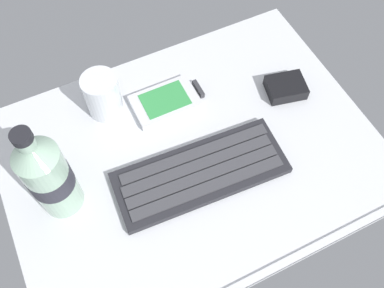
{
  "coord_description": "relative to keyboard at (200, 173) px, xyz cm",
  "views": [
    {
      "loc": [
        -15.46,
        -31.9,
        64.95
      ],
      "look_at": [
        0.0,
        0.0,
        3.0
      ],
      "focal_mm": 39.63,
      "sensor_mm": 36.0,
      "label": 1
    }
  ],
  "objects": [
    {
      "name": "handheld_device",
      "position": [
        1.26,
        15.98,
        -0.08
      ],
      "size": [
        12.82,
        7.65,
        1.5
      ],
      "color": "silver",
      "rests_on": "ground_plane"
    },
    {
      "name": "water_bottle",
      "position": [
        -22.16,
        5.74,
        8.2
      ],
      "size": [
        6.73,
        6.73,
        20.8
      ],
      "color": "#9EC1A8",
      "rests_on": "ground_plane"
    },
    {
      "name": "charger_block",
      "position": [
        22.27,
        8.75,
        0.39
      ],
      "size": [
        8.06,
        7.0,
        2.4
      ],
      "primitive_type": "cube",
      "rotation": [
        0.0,
        0.0,
        -0.22
      ],
      "color": "black",
      "rests_on": "ground_plane"
    },
    {
      "name": "ground_plane",
      "position": [
        0.6,
        4.25,
        -1.79
      ],
      "size": [
        64.0,
        48.0,
        2.8
      ],
      "color": "silver"
    },
    {
      "name": "keyboard",
      "position": [
        0.0,
        0.0,
        0.0
      ],
      "size": [
        29.61,
        12.74,
        1.7
      ],
      "color": "#232328",
      "rests_on": "ground_plane"
    },
    {
      "name": "juice_cup",
      "position": [
        -9.61,
        19.71,
        3.1
      ],
      "size": [
        6.4,
        6.4,
        8.5
      ],
      "color": "silver",
      "rests_on": "ground_plane"
    }
  ]
}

